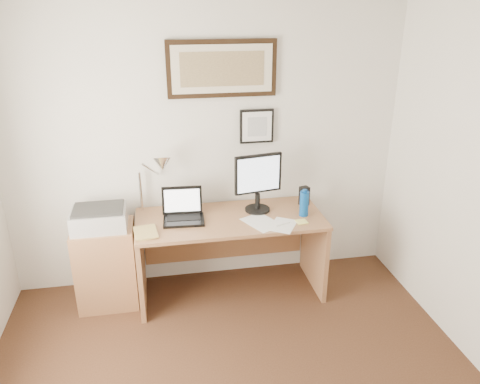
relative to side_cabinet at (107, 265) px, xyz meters
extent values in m
cube|color=white|center=(0.92, 0.32, 0.89)|extent=(3.50, 0.02, 2.50)
cube|color=#91603C|center=(0.00, 0.00, 0.00)|extent=(0.50, 0.40, 0.73)
cylinder|color=#0B4695|center=(1.70, -0.12, 0.50)|extent=(0.08, 0.08, 0.22)
cylinder|color=#0B4695|center=(1.70, -0.12, 0.62)|extent=(0.04, 0.04, 0.02)
cube|color=black|center=(1.77, 0.09, 0.47)|extent=(0.09, 0.09, 0.17)
cube|color=white|center=(1.31, -0.19, 0.39)|extent=(0.35, 0.39, 0.00)
cube|color=white|center=(1.48, -0.28, 0.39)|extent=(0.30, 0.33, 0.00)
cube|color=#FCF577|center=(1.64, -0.26, 0.39)|extent=(0.10, 0.10, 0.01)
cylinder|color=white|center=(1.48, -0.27, 0.39)|extent=(0.14, 0.06, 0.02)
imported|color=tan|center=(0.27, -0.23, 0.39)|extent=(0.20, 0.26, 0.02)
cube|color=#91603C|center=(1.07, -0.05, 0.37)|extent=(1.60, 0.70, 0.03)
cube|color=#91603C|center=(0.29, -0.05, -0.01)|extent=(0.04, 0.65, 0.72)
cube|color=#91603C|center=(1.85, -0.05, -0.01)|extent=(0.04, 0.65, 0.72)
cube|color=#91603C|center=(1.07, 0.28, 0.09)|extent=(1.50, 0.03, 0.55)
cube|color=black|center=(0.68, -0.06, 0.40)|extent=(0.35, 0.26, 0.02)
cube|color=black|center=(0.68, -0.03, 0.41)|extent=(0.29, 0.15, 0.00)
cube|color=black|center=(0.68, 0.08, 0.52)|extent=(0.34, 0.09, 0.23)
cube|color=white|center=(0.68, 0.07, 0.53)|extent=(0.30, 0.07, 0.18)
cylinder|color=black|center=(1.33, 0.05, 0.40)|extent=(0.22, 0.22, 0.02)
cylinder|color=black|center=(1.33, 0.05, 0.48)|extent=(0.04, 0.04, 0.14)
cube|color=black|center=(1.33, 0.04, 0.74)|extent=(0.42, 0.11, 0.34)
cube|color=silver|center=(1.33, 0.02, 0.74)|extent=(0.38, 0.07, 0.30)
cube|color=#A9A9AB|center=(-0.01, 0.00, 0.44)|extent=(0.44, 0.34, 0.16)
cube|color=#2C2C2C|center=(-0.01, 0.00, 0.54)|extent=(0.40, 0.30, 0.02)
cylinder|color=silver|center=(0.33, 0.24, 0.56)|extent=(0.02, 0.02, 0.36)
cylinder|color=silver|center=(0.43, 0.18, 0.78)|extent=(0.15, 0.23, 0.19)
cone|color=silver|center=(0.53, 0.12, 0.84)|extent=(0.16, 0.18, 0.15)
cube|color=black|center=(1.07, 0.30, 1.58)|extent=(0.92, 0.03, 0.47)
cube|color=beige|center=(1.07, 0.28, 1.58)|extent=(0.84, 0.01, 0.39)
cube|color=olive|center=(1.07, 0.27, 1.58)|extent=(0.70, 0.00, 0.28)
cube|color=black|center=(1.37, 0.30, 1.08)|extent=(0.30, 0.02, 0.30)
cube|color=white|center=(1.37, 0.28, 1.08)|extent=(0.26, 0.00, 0.26)
cube|color=#ABB0B4|center=(1.37, 0.28, 1.08)|extent=(0.17, 0.00, 0.17)
camera|label=1|loc=(0.49, -3.62, 2.11)|focal=35.00mm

